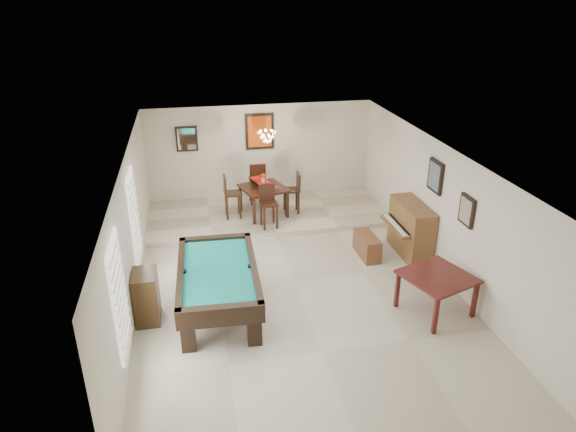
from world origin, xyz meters
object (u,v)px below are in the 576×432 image
object	(u,v)px
pool_table	(219,290)
apothecary_chest	(147,297)
dining_chair_south	(269,207)
dining_chair_north	(257,183)
piano_bench	(367,246)
dining_chair_east	(291,193)
dining_chair_west	(233,197)
chandelier	(267,132)
dining_table	(264,199)
square_table	(435,293)
flower_vase	(263,178)
upright_piano	(405,230)

from	to	relation	value
pool_table	apothecary_chest	bearing A→B (deg)	-176.92
dining_chair_south	dining_chair_north	xyz separation A→B (m)	(-0.06, 1.56, 0.04)
piano_bench	dining_chair_east	distance (m)	2.69
piano_bench	apothecary_chest	xyz separation A→B (m)	(-4.54, -1.50, 0.22)
pool_table	dining_chair_east	size ratio (longest dim) A/B	2.44
dining_chair_west	dining_chair_east	distance (m)	1.48
piano_bench	apothecary_chest	world-z (taller)	apothecary_chest
dining_chair_west	chandelier	distance (m)	1.79
dining_table	apothecary_chest	bearing A→B (deg)	-124.24
dining_table	dining_chair_west	world-z (taller)	dining_chair_west
dining_chair_east	chandelier	world-z (taller)	chandelier
pool_table	apothecary_chest	distance (m)	1.25
apothecary_chest	dining_chair_west	distance (m)	4.32
square_table	dining_table	size ratio (longest dim) A/B	1.06
dining_chair_west	chandelier	world-z (taller)	chandelier
square_table	dining_chair_west	world-z (taller)	dining_chair_west
piano_bench	dining_table	size ratio (longest dim) A/B	0.86
flower_vase	apothecary_chest	bearing A→B (deg)	-124.24
dining_chair_west	flower_vase	bearing A→B (deg)	-90.07
upright_piano	dining_table	bearing A→B (deg)	138.03
dining_table	dining_chair_east	xyz separation A→B (m)	(0.71, -0.01, 0.10)
flower_vase	dining_chair_west	world-z (taller)	flower_vase
upright_piano	dining_chair_west	xyz separation A→B (m)	(-3.49, 2.44, 0.08)
flower_vase	chandelier	distance (m)	1.12
flower_vase	dining_chair_east	world-z (taller)	flower_vase
piano_bench	dining_table	xyz separation A→B (m)	(-1.90, 2.39, 0.30)
upright_piano	chandelier	bearing A→B (deg)	135.56
dining_table	dining_chair_north	bearing A→B (deg)	93.51
dining_chair_west	dining_chair_north	bearing A→B (deg)	-42.49
apothecary_chest	dining_chair_south	size ratio (longest dim) A/B	0.89
square_table	flower_vase	size ratio (longest dim) A/B	4.51
flower_vase	dining_chair_north	xyz separation A→B (m)	(-0.05, 0.80, -0.40)
upright_piano	apothecary_chest	xyz separation A→B (m)	(-5.37, -1.44, -0.11)
dining_chair_north	pool_table	bearing A→B (deg)	74.84
chandelier	dining_table	bearing A→B (deg)	-142.59
apothecary_chest	square_table	bearing A→B (deg)	-8.44
flower_vase	chandelier	xyz separation A→B (m)	(0.13, 0.10, 1.11)
apothecary_chest	dining_chair_west	world-z (taller)	dining_chair_west
square_table	piano_bench	xyz separation A→B (m)	(-0.49, 2.25, -0.13)
apothecary_chest	upright_piano	bearing A→B (deg)	15.06
pool_table	upright_piano	distance (m)	4.36
upright_piano	dining_chair_south	bearing A→B (deg)	148.19
dining_chair_south	dining_table	bearing A→B (deg)	84.48
flower_vase	dining_chair_south	size ratio (longest dim) A/B	0.23
piano_bench	upright_piano	bearing A→B (deg)	-3.76
dining_chair_south	chandelier	distance (m)	1.79
dining_table	chandelier	distance (m)	1.66
square_table	flower_vase	xyz separation A→B (m)	(-2.39, 4.64, 0.71)
dining_table	piano_bench	bearing A→B (deg)	-51.58
dining_table	upright_piano	bearing A→B (deg)	-41.97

